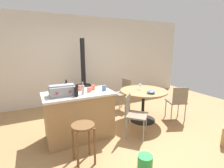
% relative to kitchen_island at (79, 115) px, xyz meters
% --- Properties ---
extents(ground_plane, '(8.80, 8.80, 0.00)m').
position_rel_kitchen_island_xyz_m(ground_plane, '(0.66, -0.18, -0.46)').
color(ground_plane, '#A37A4C').
extents(back_wall, '(8.00, 0.10, 2.70)m').
position_rel_kitchen_island_xyz_m(back_wall, '(0.66, 2.25, 0.89)').
color(back_wall, beige).
rests_on(back_wall, ground_plane).
extents(kitchen_island, '(1.31, 0.71, 0.92)m').
position_rel_kitchen_island_xyz_m(kitchen_island, '(0.00, 0.00, 0.00)').
color(kitchen_island, '#A37A4C').
rests_on(kitchen_island, ground_plane).
extents(wooden_stool, '(0.35, 0.35, 0.63)m').
position_rel_kitchen_island_xyz_m(wooden_stool, '(-0.15, -0.76, 0.01)').
color(wooden_stool, brown).
rests_on(wooden_stool, ground_plane).
extents(dining_table, '(1.11, 1.11, 0.76)m').
position_rel_kitchen_island_xyz_m(dining_table, '(1.60, 0.07, 0.12)').
color(dining_table, black).
rests_on(dining_table, ground_plane).
extents(folding_chair_near, '(0.57, 0.57, 0.85)m').
position_rel_kitchen_island_xyz_m(folding_chair_near, '(0.98, -0.43, 0.04)').
color(folding_chair_near, '#7F705B').
rests_on(folding_chair_near, ground_plane).
extents(folding_chair_far, '(0.52, 0.52, 0.86)m').
position_rel_kitchen_island_xyz_m(folding_chair_far, '(2.33, -0.29, 0.04)').
color(folding_chair_far, '#7F705B').
rests_on(folding_chair_far, ground_plane).
extents(folding_chair_left, '(0.45, 0.45, 0.88)m').
position_rel_kitchen_island_xyz_m(folding_chair_left, '(1.54, 0.94, 0.06)').
color(folding_chair_left, '#7F705B').
rests_on(folding_chair_left, ground_plane).
extents(wood_stove, '(0.44, 0.45, 2.00)m').
position_rel_kitchen_island_xyz_m(wood_stove, '(0.61, 1.65, 0.03)').
color(wood_stove, black).
rests_on(wood_stove, ground_plane).
extents(toolbox, '(0.44, 0.28, 0.20)m').
position_rel_kitchen_island_xyz_m(toolbox, '(-0.30, -0.05, 0.55)').
color(toolbox, gray).
rests_on(toolbox, kitchen_island).
extents(bottle_0, '(0.06, 0.06, 0.23)m').
position_rel_kitchen_island_xyz_m(bottle_0, '(0.05, -0.14, 0.55)').
color(bottle_0, '#B7B2AD').
rests_on(bottle_0, kitchen_island).
extents(bottle_1, '(0.07, 0.07, 0.21)m').
position_rel_kitchen_island_xyz_m(bottle_1, '(-0.09, -0.23, 0.54)').
color(bottle_1, black).
rests_on(bottle_1, kitchen_island).
extents(bottle_2, '(0.08, 0.08, 0.23)m').
position_rel_kitchen_island_xyz_m(bottle_2, '(-0.17, 0.21, 0.55)').
color(bottle_2, black).
rests_on(bottle_2, kitchen_island).
extents(cup_0, '(0.12, 0.09, 0.09)m').
position_rel_kitchen_island_xyz_m(cup_0, '(0.21, -0.04, 0.50)').
color(cup_0, '#DB6651').
rests_on(cup_0, kitchen_island).
extents(cup_1, '(0.12, 0.08, 0.10)m').
position_rel_kitchen_island_xyz_m(cup_1, '(0.09, 0.15, 0.51)').
color(cup_1, '#DB6651').
rests_on(cup_1, kitchen_island).
extents(cup_2, '(0.12, 0.08, 0.11)m').
position_rel_kitchen_island_xyz_m(cup_2, '(0.51, -0.08, 0.51)').
color(cup_2, '#4C7099').
rests_on(cup_2, kitchen_island).
extents(cup_3, '(0.11, 0.08, 0.10)m').
position_rel_kitchen_island_xyz_m(cup_3, '(0.33, 0.07, 0.51)').
color(cup_3, '#DB6651').
rests_on(cup_3, kitchen_island).
extents(wine_glass, '(0.07, 0.07, 0.14)m').
position_rel_kitchen_island_xyz_m(wine_glass, '(1.57, 0.18, 0.41)').
color(wine_glass, silver).
rests_on(wine_glass, dining_table).
extents(serving_bowl, '(0.18, 0.18, 0.07)m').
position_rel_kitchen_island_xyz_m(serving_bowl, '(1.57, -0.23, 0.33)').
color(serving_bowl, '#4C7099').
rests_on(serving_bowl, dining_table).
extents(plastic_bucket, '(0.22, 0.22, 0.22)m').
position_rel_kitchen_island_xyz_m(plastic_bucket, '(0.61, -1.32, -0.35)').
color(plastic_bucket, green).
rests_on(plastic_bucket, ground_plane).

